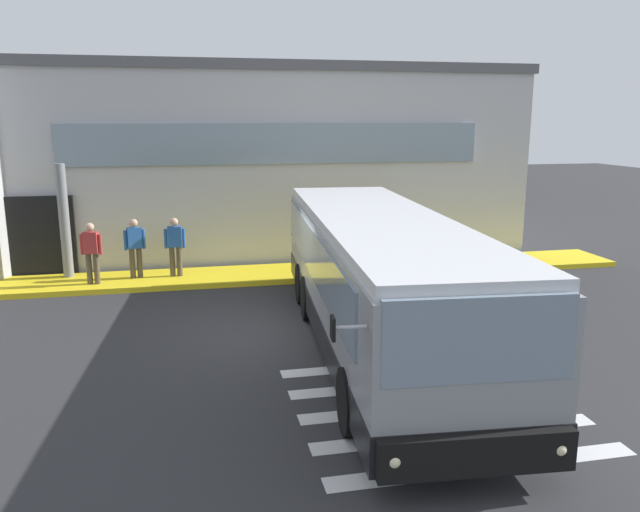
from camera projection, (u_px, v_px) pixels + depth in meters
The scene contains 9 objects.
ground_plane at pixel (274, 331), 13.69m from camera, with size 80.00×90.00×0.02m, color #2B2B2D.
bay_paint_stripes at pixel (433, 407), 10.08m from camera, with size 4.40×3.96×0.01m.
terminal_building at pixel (214, 157), 23.93m from camera, with size 20.47×13.80×6.24m.
boarding_curb at pixel (251, 275), 18.25m from camera, with size 22.67×2.00×0.15m, color yellow.
entry_support_column at pixel (64, 221), 17.43m from camera, with size 0.28×0.28×3.19m, color slate.
bus_main_foreground at pixel (379, 284), 12.41m from camera, with size 3.79×10.81×2.70m.
passenger_near_column at pixel (91, 250), 16.81m from camera, with size 0.58×0.29×1.68m.
passenger_by_doorway at pixel (135, 245), 17.47m from camera, with size 0.57×0.31×1.68m.
passenger_at_curb_edge at pixel (175, 244), 17.65m from camera, with size 0.59×0.23×1.68m.
Camera 1 is at (-1.72, -12.94, 4.54)m, focal length 35.15 mm.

